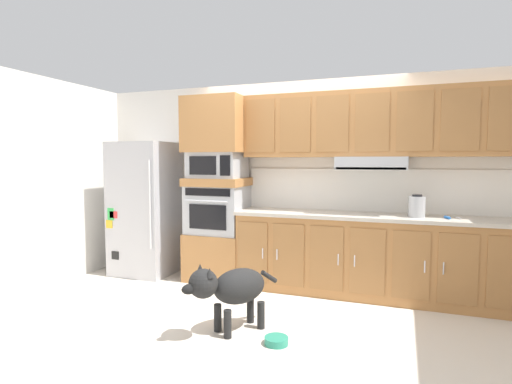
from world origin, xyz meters
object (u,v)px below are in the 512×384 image
at_px(built_in_oven, 218,209).
at_px(refrigerator, 145,208).
at_px(screwdriver, 448,217).
at_px(dog, 231,287).
at_px(electric_kettle, 417,206).
at_px(dog_food_bowl, 276,340).
at_px(microwave, 218,165).

bearing_deg(built_in_oven, refrigerator, -176.29).
xyz_separation_m(screwdriver, dog, (-1.84, -1.36, -0.53)).
relative_size(electric_kettle, dog_food_bowl, 1.20).
bearing_deg(screwdriver, microwave, 178.44).
distance_m(refrigerator, dog, 2.35).
bearing_deg(dog_food_bowl, built_in_oven, 129.42).
bearing_deg(electric_kettle, screwdriver, -4.68).
xyz_separation_m(built_in_oven, dog_food_bowl, (1.26, -1.53, -0.87)).
distance_m(built_in_oven, electric_kettle, 2.35).
bearing_deg(dog, built_in_oven, -115.53).
relative_size(microwave, dog, 0.77).
height_order(microwave, dog, microwave).
bearing_deg(built_in_oven, microwave, -0.77).
height_order(built_in_oven, microwave, microwave).
xyz_separation_m(built_in_oven, dog, (0.81, -1.44, -0.50)).
distance_m(dog, dog_food_bowl, 0.59).
xyz_separation_m(microwave, electric_kettle, (2.35, -0.05, -0.43)).
xyz_separation_m(refrigerator, electric_kettle, (3.39, 0.02, 0.15)).
bearing_deg(microwave, electric_kettle, -1.15).
relative_size(built_in_oven, screwdriver, 4.41).
height_order(dog, dog_food_bowl, dog).
height_order(microwave, screwdriver, microwave).
xyz_separation_m(microwave, dog_food_bowl, (1.26, -1.53, -1.43)).
height_order(screwdriver, electric_kettle, electric_kettle).
xyz_separation_m(refrigerator, dog_food_bowl, (2.30, -1.46, -0.85)).
bearing_deg(dog_food_bowl, dog, 168.61).
relative_size(built_in_oven, dog_food_bowl, 3.50).
xyz_separation_m(refrigerator, dog, (1.85, -1.37, -0.48)).
distance_m(microwave, screwdriver, 2.70).
bearing_deg(refrigerator, screwdriver, -0.07).
height_order(screwdriver, dog_food_bowl, screwdriver).
bearing_deg(electric_kettle, dog, -137.97).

